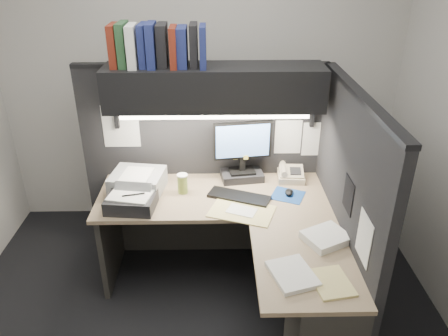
{
  "coord_description": "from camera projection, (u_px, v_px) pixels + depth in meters",
  "views": [
    {
      "loc": [
        0.13,
        -2.26,
        2.39
      ],
      "look_at": [
        0.19,
        0.51,
        0.98
      ],
      "focal_mm": 35.0,
      "sensor_mm": 36.0,
      "label": 1
    }
  ],
  "objects": [
    {
      "name": "mouse",
      "position": [
        289.0,
        192.0,
        3.25
      ],
      "size": [
        0.07,
        0.1,
        0.04
      ],
      "primitive_type": "ellipsoid",
      "rotation": [
        0.0,
        0.0,
        -0.16
      ],
      "color": "black",
      "rests_on": "mousepad"
    },
    {
      "name": "partition_back",
      "position": [
        204.0,
        164.0,
        3.56
      ],
      "size": [
        1.9,
        0.06,
        1.6
      ],
      "primitive_type": "cube",
      "color": "black",
      "rests_on": "floor"
    },
    {
      "name": "desk",
      "position": [
        261.0,
        274.0,
        2.9
      ],
      "size": [
        1.7,
        1.53,
        0.73
      ],
      "color": "#95765F",
      "rests_on": "floor"
    },
    {
      "name": "notebook_stack",
      "position": [
        132.0,
        201.0,
        3.08
      ],
      "size": [
        0.36,
        0.31,
        0.1
      ],
      "primitive_type": "cube",
      "rotation": [
        0.0,
        0.0,
        -0.1
      ],
      "color": "black",
      "rests_on": "desk"
    },
    {
      "name": "manila_stack",
      "position": [
        331.0,
        282.0,
        2.4
      ],
      "size": [
        0.24,
        0.28,
        0.01
      ],
      "primitive_type": "cube",
      "rotation": [
        0.0,
        0.0,
        0.17
      ],
      "color": "#D0C175",
      "rests_on": "desk"
    },
    {
      "name": "wall_back",
      "position": [
        200.0,
        79.0,
        3.82
      ],
      "size": [
        3.5,
        0.04,
        2.7
      ],
      "primitive_type": "cube",
      "color": "beige",
      "rests_on": "floor"
    },
    {
      "name": "coffee_cup",
      "position": [
        183.0,
        184.0,
        3.26
      ],
      "size": [
        0.09,
        0.09,
        0.14
      ],
      "primitive_type": "cylinder",
      "rotation": [
        0.0,
        0.0,
        -0.19
      ],
      "color": "#A0AE45",
      "rests_on": "desk"
    },
    {
      "name": "paper_stack_b",
      "position": [
        292.0,
        274.0,
        2.45
      ],
      "size": [
        0.29,
        0.33,
        0.03
      ],
      "primitive_type": "cube",
      "rotation": [
        0.0,
        0.0,
        0.3
      ],
      "color": "white",
      "rests_on": "desk"
    },
    {
      "name": "telephone",
      "position": [
        291.0,
        174.0,
        3.46
      ],
      "size": [
        0.22,
        0.23,
        0.08
      ],
      "primitive_type": "cube",
      "rotation": [
        0.0,
        0.0,
        -0.07
      ],
      "color": "#B6A78C",
      "rests_on": "desk"
    },
    {
      "name": "mousepad",
      "position": [
        288.0,
        195.0,
        3.25
      ],
      "size": [
        0.29,
        0.28,
        0.0
      ],
      "primitive_type": "cube",
      "rotation": [
        0.0,
        0.0,
        -0.41
      ],
      "color": "navy",
      "rests_on": "desk"
    },
    {
      "name": "overhead_shelf",
      "position": [
        214.0,
        87.0,
        3.08
      ],
      "size": [
        1.55,
        0.34,
        0.3
      ],
      "primitive_type": "cube",
      "color": "black",
      "rests_on": "partition_back"
    },
    {
      "name": "binder_row",
      "position": [
        157.0,
        46.0,
        2.95
      ],
      "size": [
        0.65,
        0.26,
        0.29
      ],
      "color": "#621D11",
      "rests_on": "overhead_shelf"
    },
    {
      "name": "paper_stack_a",
      "position": [
        326.0,
        237.0,
        2.74
      ],
      "size": [
        0.33,
        0.32,
        0.05
      ],
      "primitive_type": "cube",
      "rotation": [
        0.0,
        0.0,
        0.47
      ],
      "color": "white",
      "rests_on": "desk"
    },
    {
      "name": "floor",
      "position": [
        199.0,
        324.0,
        3.09
      ],
      "size": [
        3.5,
        3.5,
        0.0
      ],
      "primitive_type": "plane",
      "color": "black",
      "rests_on": "ground"
    },
    {
      "name": "task_light_tube",
      "position": [
        215.0,
        117.0,
        3.04
      ],
      "size": [
        1.32,
        0.04,
        0.04
      ],
      "primitive_type": "cylinder",
      "rotation": [
        0.0,
        1.57,
        0.0
      ],
      "color": "white",
      "rests_on": "overhead_shelf"
    },
    {
      "name": "printer",
      "position": [
        138.0,
        182.0,
        3.28
      ],
      "size": [
        0.42,
        0.37,
        0.15
      ],
      "primitive_type": "cube",
      "rotation": [
        0.0,
        0.0,
        -0.15
      ],
      "color": "#9C9FA2",
      "rests_on": "desk"
    },
    {
      "name": "monitor",
      "position": [
        242.0,
        157.0,
        3.39
      ],
      "size": [
        0.45,
        0.24,
        0.49
      ],
      "rotation": [
        0.0,
        0.0,
        0.15
      ],
      "color": "black",
      "rests_on": "desk"
    },
    {
      "name": "pinned_papers",
      "position": [
        256.0,
        155.0,
        3.12
      ],
      "size": [
        1.76,
        1.31,
        0.51
      ],
      "color": "white",
      "rests_on": "partition_back"
    },
    {
      "name": "partition_right",
      "position": [
        344.0,
        213.0,
        2.91
      ],
      "size": [
        0.06,
        1.5,
        1.6
      ],
      "primitive_type": "cube",
      "color": "black",
      "rests_on": "floor"
    },
    {
      "name": "keyboard",
      "position": [
        239.0,
        197.0,
        3.22
      ],
      "size": [
        0.48,
        0.31,
        0.02
      ],
      "primitive_type": "cube",
      "rotation": [
        0.0,
        0.0,
        -0.38
      ],
      "color": "black",
      "rests_on": "desk"
    },
    {
      "name": "open_folder",
      "position": [
        242.0,
        211.0,
        3.05
      ],
      "size": [
        0.51,
        0.42,
        0.01
      ],
      "primitive_type": "cube",
      "rotation": [
        0.0,
        0.0,
        -0.35
      ],
      "color": "#D0C175",
      "rests_on": "desk"
    }
  ]
}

